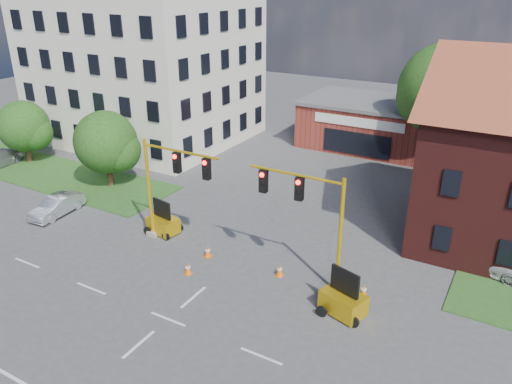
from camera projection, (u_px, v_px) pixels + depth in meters
ground at (168, 319)px, 23.30m from camera, size 120.00×120.00×0.00m
grass_verge_nw at (52, 173)px, 40.35m from camera, size 22.00×6.00×0.08m
lane_markings at (123, 358)px, 20.91m from camera, size 60.00×36.00×0.01m
office_block at (140, 28)px, 45.74m from camera, size 18.40×15.40×20.60m
brick_shop at (372, 123)px, 46.32m from camera, size 12.40×8.40×4.30m
tree_large at (450, 93)px, 39.25m from camera, size 7.75×7.38×10.19m
tree_nw_front at (109, 144)px, 36.65m from camera, size 4.85×4.62×5.83m
tree_nw_rear at (26, 128)px, 41.74m from camera, size 4.49×4.28×5.31m
signal_mast_west at (170, 182)px, 28.50m from camera, size 5.30×0.60×6.20m
signal_mast_east at (310, 215)px, 24.53m from camera, size 5.30×0.60×6.20m
trailer_west at (163, 223)px, 30.85m from camera, size 2.06×1.56×2.13m
trailer_east at (343, 301)px, 23.43m from camera, size 2.32×1.88×2.28m
cone_a at (188, 269)px, 26.70m from camera, size 0.40×0.40×0.70m
cone_b at (208, 252)px, 28.34m from camera, size 0.40×0.40×0.70m
cone_c at (280, 270)px, 26.53m from camera, size 0.40×0.40×0.70m
cone_d at (364, 291)px, 24.82m from camera, size 0.40×0.40×0.70m
pickup_white at (489, 258)px, 27.02m from camera, size 5.20×3.20×1.34m
sedan_silver_front at (57, 206)px, 33.23m from camera, size 1.70×4.06×1.31m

